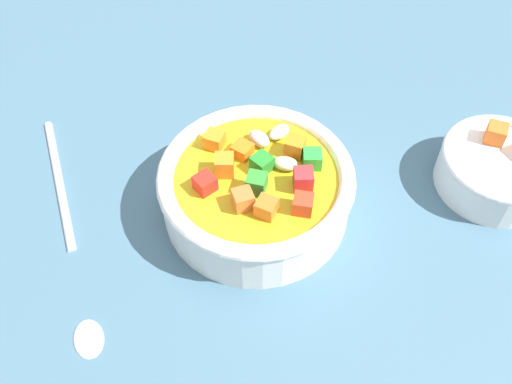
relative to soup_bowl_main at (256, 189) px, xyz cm
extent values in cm
cube|color=#42667A|center=(-0.01, -0.02, -3.71)|extent=(140.00, 140.00, 2.00)
cylinder|color=white|center=(-0.01, -0.02, -0.78)|extent=(15.12, 15.12, 3.85)
torus|color=white|center=(-0.01, -0.02, 1.55)|extent=(15.55, 15.55, 1.34)
cylinder|color=gold|center=(-0.01, -0.02, 1.34)|extent=(12.87, 12.87, 0.40)
cube|color=orange|center=(-2.33, -0.88, 2.41)|extent=(1.98, 1.98, 1.72)
cube|color=#258628|center=(-0.46, 0.90, 2.19)|extent=(1.77, 1.77, 1.30)
ellipsoid|color=beige|center=(-1.57, 3.17, 2.08)|extent=(2.33, 1.87, 1.08)
cube|color=#31892D|center=(0.72, -1.22, 2.36)|extent=(1.79, 1.79, 1.64)
cube|color=orange|center=(2.40, -2.67, 2.21)|extent=(1.55, 1.55, 1.34)
ellipsoid|color=beige|center=(1.55, 1.93, 2.03)|extent=(2.29, 1.77, 0.96)
cube|color=red|center=(-2.75, -2.99, 2.20)|extent=(1.85, 1.85, 1.30)
cube|color=orange|center=(-4.54, 1.16, 2.21)|extent=(1.63, 1.63, 1.32)
cube|color=orange|center=(0.57, -2.95, 2.28)|extent=(2.04, 2.04, 1.47)
cube|color=orange|center=(1.44, 3.66, 2.32)|extent=(1.66, 1.66, 1.55)
cube|color=red|center=(3.59, 0.88, 2.40)|extent=(2.00, 2.00, 1.72)
cube|color=orange|center=(-2.12, 1.46, 2.06)|extent=(1.54, 1.54, 1.04)
ellipsoid|color=beige|center=(-0.56, 4.74, 1.96)|extent=(1.77, 2.29, 0.84)
cube|color=red|center=(4.59, -1.07, 2.23)|extent=(1.84, 1.84, 1.38)
cube|color=green|center=(3.18, 3.24, 2.23)|extent=(1.97, 1.97, 1.37)
cylinder|color=silver|center=(-16.20, -6.07, -2.35)|extent=(11.88, 10.25, 0.72)
ellipsoid|color=silver|center=(-4.54, -15.98, -2.35)|extent=(3.76, 3.65, 0.71)
cylinder|color=white|center=(16.07, 12.55, -1.15)|extent=(9.67, 9.67, 3.11)
torus|color=white|center=(16.07, 12.55, 0.59)|extent=(9.76, 9.76, 0.77)
cube|color=orange|center=(14.85, 14.36, 1.19)|extent=(1.79, 1.79, 1.58)
camera|label=1|loc=(14.62, -25.29, 36.40)|focal=41.07mm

